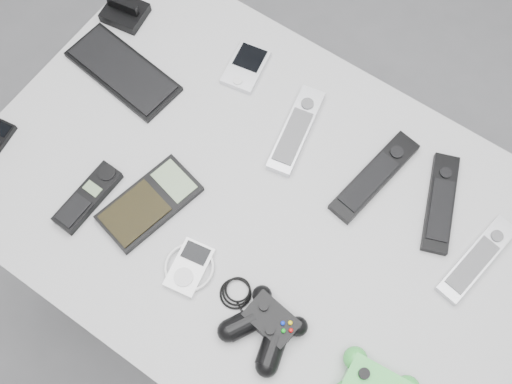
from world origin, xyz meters
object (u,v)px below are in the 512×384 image
Objects in this scene: remote_black_a at (375,176)px; remote_silver_a at (296,130)px; mp3_player at (189,267)px; controller_black at (266,326)px; pda at (246,67)px; remote_black_b at (441,203)px; pda_keyboard at (123,71)px; cordless_handset at (88,197)px; desk at (271,223)px; remote_silver_b at (477,259)px; calculator at (149,203)px.

remote_silver_a is at bearing -170.70° from remote_black_a.
remote_black_a is at bearing 51.45° from mp3_player.
remote_black_a is at bearing 95.19° from controller_black.
remote_black_b is (0.47, -0.04, 0.00)m from pda.
pda_keyboard is 0.55m from remote_black_a.
mp3_player is (-0.01, -0.34, -0.00)m from remote_silver_a.
mp3_player is (0.24, 0.00, -0.00)m from cordless_handset.
cordless_handset is (0.12, -0.25, 0.00)m from pda_keyboard.
remote_black_a reaches higher than remote_black_b.
remote_black_b is (0.13, 0.02, -0.00)m from remote_black_a.
remote_black_b is at bearing -6.62° from remote_silver_a.
pda_keyboard is 1.66× the size of cordless_handset.
mp3_player is (-0.06, -0.17, 0.07)m from desk.
cordless_handset is at bearing -149.45° from desk.
controller_black is (0.41, -0.01, 0.01)m from cordless_handset.
mp3_player is 0.45× the size of controller_black.
remote_silver_b reaches higher than desk.
cordless_handset is at bearing -57.37° from pda_keyboard.
desk is 0.24m from calculator.
remote_silver_b is (0.36, 0.13, 0.08)m from desk.
remote_black_b is 0.66m from cordless_handset.
remote_silver_a is (0.37, 0.09, 0.00)m from pda_keyboard.
pda_keyboard is 1.24× the size of remote_black_b.
remote_silver_b reaches higher than pda.
pda is 0.54× the size of remote_black_b.
remote_silver_b is 1.29× the size of cordless_handset.
calculator reaches higher than pda.
pda_keyboard is 0.68m from remote_black_b.
remote_silver_b is 0.52m from mp3_player.
pda is at bearing 101.23° from mp3_player.
desk is at bearing -56.80° from pda.
pda_keyboard is 1.30× the size of calculator.
remote_black_a reaches higher than desk.
calculator reaches higher than pda_keyboard.
remote_black_a is at bearing 15.61° from pda_keyboard.
pda is at bearing 133.73° from desk.
remote_silver_a is at bearing 122.41° from controller_black.
remote_silver_a is 0.31m from remote_black_b.
remote_silver_a reaches higher than remote_silver_b.
pda is 0.41m from cordless_handset.
mp3_player is at bearing 1.62° from cordless_handset.
remote_silver_b is at bearing 0.34° from remote_black_a.
controller_black is at bearing -61.81° from pda.
remote_black_b is at bearing 159.93° from remote_silver_b.
controller_black is at bearing -58.64° from desk.
pda is at bearing 154.62° from remote_black_b.
remote_black_a is at bearing -20.92° from pda.
pda_keyboard is 1.14× the size of remote_black_a.
controller_black is (0.11, -0.18, 0.09)m from desk.
pda_keyboard reaches higher than desk.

